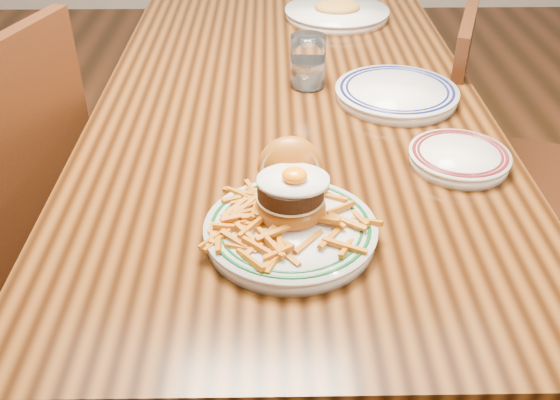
{
  "coord_description": "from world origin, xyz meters",
  "views": [
    {
      "loc": [
        -0.04,
        -1.27,
        1.35
      ],
      "look_at": [
        -0.03,
        -0.5,
        0.83
      ],
      "focal_mm": 40.0,
      "sensor_mm": 36.0,
      "label": 1
    }
  ],
  "objects_px": {
    "chair_right": "(488,157)",
    "main_plate": "(291,214)",
    "side_plate": "(459,157)",
    "table": "(290,133)"
  },
  "relations": [
    {
      "from": "table",
      "to": "main_plate",
      "type": "height_order",
      "value": "main_plate"
    },
    {
      "from": "table",
      "to": "chair_right",
      "type": "height_order",
      "value": "chair_right"
    },
    {
      "from": "chair_right",
      "to": "table",
      "type": "bearing_deg",
      "value": 40.66
    },
    {
      "from": "chair_right",
      "to": "side_plate",
      "type": "height_order",
      "value": "chair_right"
    },
    {
      "from": "chair_right",
      "to": "main_plate",
      "type": "height_order",
      "value": "main_plate"
    },
    {
      "from": "table",
      "to": "side_plate",
      "type": "relative_size",
      "value": 8.66
    },
    {
      "from": "main_plate",
      "to": "side_plate",
      "type": "distance_m",
      "value": 0.38
    },
    {
      "from": "main_plate",
      "to": "side_plate",
      "type": "relative_size",
      "value": 1.5
    },
    {
      "from": "table",
      "to": "chair_right",
      "type": "bearing_deg",
      "value": 21.59
    },
    {
      "from": "table",
      "to": "main_plate",
      "type": "relative_size",
      "value": 5.78
    }
  ]
}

